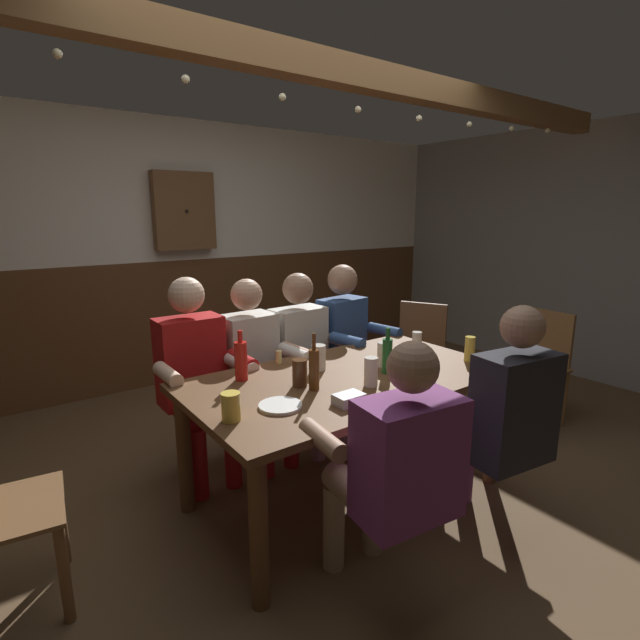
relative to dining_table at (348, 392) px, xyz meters
The scene contains 29 objects.
ground_plane 0.67m from the dining_table, 90.00° to the left, with size 7.65×7.65×0.00m, color brown.
back_wall_upper 2.81m from the dining_table, 90.00° to the left, with size 6.38×0.12×1.28m, color silver.
back_wall_wainscot 2.55m from the dining_table, 90.00° to the left, with size 6.38×0.12×1.18m, color brown.
side_wall_concrete 3.31m from the dining_table, ahead, with size 0.12×4.61×2.46m, color gray.
ceiling_beam 1.76m from the dining_table, 90.00° to the left, with size 5.74×0.14×0.16m, color brown.
dining_table is the anchor object (origin of this frame).
person_0 0.94m from the dining_table, 129.32° to the left, with size 0.53×0.50×1.25m.
person_1 0.75m from the dining_table, 105.15° to the left, with size 0.50×0.54×1.21m.
person_2 0.75m from the dining_table, 74.21° to the left, with size 0.53×0.52×1.21m.
person_3 0.94m from the dining_table, 49.59° to the left, with size 0.54×0.55×1.25m.
person_4 0.79m from the dining_table, 115.67° to the right, with size 0.57×0.57×1.17m.
person_5 0.80m from the dining_table, 62.85° to the right, with size 0.57×0.57×1.22m.
chair_empty_near_right 1.47m from the dining_table, 26.72° to the left, with size 0.59×0.59×0.88m.
chair_empty_far_end 1.84m from the dining_table, ahead, with size 0.46×0.46×0.88m.
table_candle 0.48m from the dining_table, 114.74° to the left, with size 0.04×0.04×0.08m, color #F9E08C.
condiment_caddy 0.41m from the dining_table, 129.01° to the right, with size 0.14×0.10×0.05m, color #B2B7BC.
plate_0 0.56m from the dining_table, 164.43° to the right, with size 0.20×0.20×0.01m, color white.
bottle_0 0.62m from the dining_table, 149.88° to the left, with size 0.07×0.07×0.28m.
bottle_1 0.35m from the dining_table, 168.31° to the right, with size 0.05×0.05×0.30m.
bottle_2 0.30m from the dining_table, 23.33° to the right, with size 0.06×0.06×0.26m.
pint_glass_0 0.66m from the dining_table, ahead, with size 0.06×0.06×0.14m, color white.
pint_glass_1 0.26m from the dining_table, 109.98° to the left, with size 0.08×0.08×0.15m, color white.
pint_glass_2 0.25m from the dining_table, 89.28° to the right, with size 0.07×0.07×0.15m, color white.
pint_glass_3 0.32m from the dining_table, ahead, with size 0.07×0.07×0.15m, color white.
pint_glass_4 0.82m from the dining_table, 16.53° to the right, with size 0.06×0.06×0.15m, color #E5C64C.
pint_glass_5 0.35m from the dining_table, behind, with size 0.08×0.08×0.14m, color #4C2D19.
pint_glass_6 0.81m from the dining_table, 169.51° to the right, with size 0.08×0.08×0.13m, color #E5C64C.
wall_dart_cabinet 2.62m from the dining_table, 89.23° to the left, with size 0.56×0.15×0.70m.
string_lights 1.59m from the dining_table, 90.00° to the left, with size 4.50×0.04×0.11m.
Camera 1 is at (-1.60, -2.11, 1.62)m, focal length 26.65 mm.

